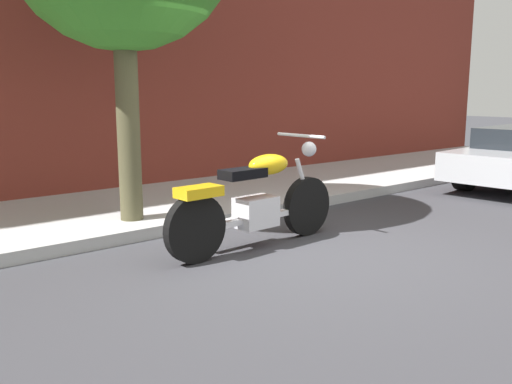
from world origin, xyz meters
The scene contains 3 objects.
ground_plane centered at (0.00, 0.00, 0.00)m, with size 60.00×60.00×0.00m, color #38383D.
sidewalk centered at (0.00, 2.76, 0.07)m, with size 20.04×2.64×0.14m, color #B0B0B0.
motorcycle centered at (-0.43, 0.47, 0.49)m, with size 2.25×0.70×1.17m.
Camera 1 is at (-4.06, -3.92, 1.65)m, focal length 38.83 mm.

